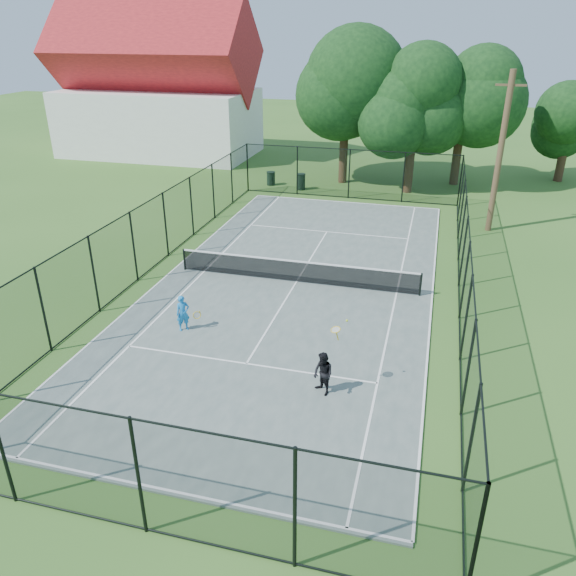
% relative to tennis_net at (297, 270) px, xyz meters
% --- Properties ---
extents(ground, '(120.00, 120.00, 0.00)m').
position_rel_tennis_net_xyz_m(ground, '(0.00, 0.00, -0.58)').
color(ground, '#335E20').
extents(tennis_court, '(11.00, 24.00, 0.06)m').
position_rel_tennis_net_xyz_m(tennis_court, '(0.00, 0.00, -0.55)').
color(tennis_court, '#505E59').
rests_on(tennis_court, ground).
extents(tennis_net, '(10.08, 0.08, 0.95)m').
position_rel_tennis_net_xyz_m(tennis_net, '(0.00, 0.00, 0.00)').
color(tennis_net, black).
rests_on(tennis_net, tennis_court).
extents(fence, '(13.10, 26.10, 3.00)m').
position_rel_tennis_net_xyz_m(fence, '(0.00, 0.00, 0.92)').
color(fence, black).
rests_on(fence, ground).
extents(tree_near_left, '(6.83, 6.83, 8.91)m').
position_rel_tennis_net_xyz_m(tree_near_left, '(-1.01, 16.70, 4.90)').
color(tree_near_left, '#332114').
rests_on(tree_near_left, ground).
extents(tree_near_mid, '(6.32, 6.32, 8.27)m').
position_rel_tennis_net_xyz_m(tree_near_mid, '(3.41, 15.35, 4.51)').
color(tree_near_mid, '#332114').
rests_on(tree_near_mid, ground).
extents(tree_near_right, '(5.84, 5.84, 8.06)m').
position_rel_tennis_net_xyz_m(tree_near_right, '(6.28, 18.15, 4.54)').
color(tree_near_right, '#332114').
rests_on(tree_near_right, ground).
extents(tree_far_right, '(4.15, 4.15, 5.49)m').
position_rel_tennis_net_xyz_m(tree_far_right, '(13.17, 20.83, 2.81)').
color(tree_far_right, '#332114').
rests_on(tree_far_right, ground).
extents(building, '(15.30, 8.15, 11.87)m').
position_rel_tennis_net_xyz_m(building, '(-17.00, 22.00, 4.35)').
color(building, silver).
rests_on(building, ground).
extents(trash_bin_left, '(0.58, 0.58, 0.89)m').
position_rel_tennis_net_xyz_m(trash_bin_left, '(-5.48, 14.73, -0.13)').
color(trash_bin_left, black).
rests_on(trash_bin_left, ground).
extents(trash_bin_right, '(0.58, 0.58, 1.03)m').
position_rel_tennis_net_xyz_m(trash_bin_right, '(-3.28, 14.15, -0.06)').
color(trash_bin_right, black).
rests_on(trash_bin_right, ground).
extents(utility_pole, '(1.40, 0.30, 7.86)m').
position_rel_tennis_net_xyz_m(utility_pole, '(8.03, 9.00, 3.41)').
color(utility_pole, '#4C3823').
rests_on(utility_pole, ground).
extents(player_blue, '(0.86, 0.54, 1.29)m').
position_rel_tennis_net_xyz_m(player_blue, '(-2.81, -4.89, 0.12)').
color(player_blue, '#1678C3').
rests_on(player_blue, tennis_court).
extents(player_black, '(0.97, 0.94, 2.23)m').
position_rel_tennis_net_xyz_m(player_black, '(2.63, -7.29, 0.15)').
color(player_black, black).
rests_on(player_black, tennis_court).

